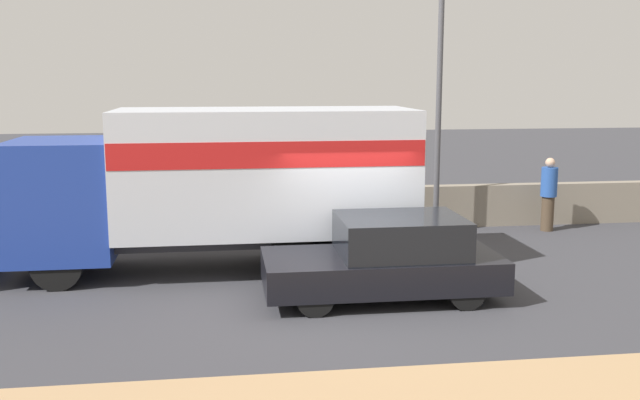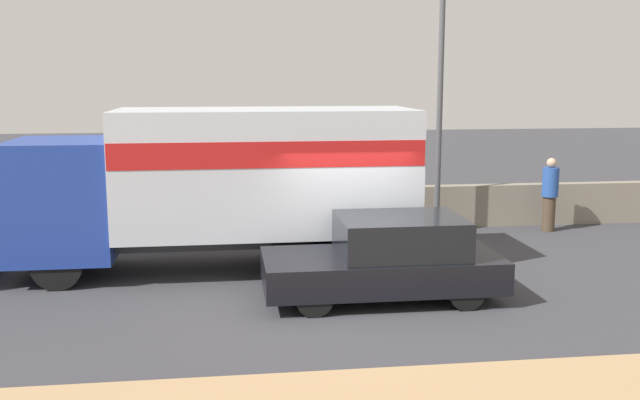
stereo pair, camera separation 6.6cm
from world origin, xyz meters
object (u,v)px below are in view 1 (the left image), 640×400
(box_truck, at_px, (229,177))
(car_hatchback, at_px, (388,258))
(street_lamp, at_px, (439,84))
(pedestrian, at_px, (549,193))

(box_truck, height_order, car_hatchback, box_truck)
(box_truck, bearing_deg, car_hatchback, 140.14)
(box_truck, bearing_deg, street_lamp, -152.01)
(street_lamp, distance_m, box_truck, 6.09)
(box_truck, relative_size, pedestrian, 4.20)
(street_lamp, height_order, pedestrian, street_lamp)
(street_lamp, relative_size, car_hatchback, 1.52)
(pedestrian, bearing_deg, street_lamp, 178.69)
(street_lamp, bearing_deg, car_hatchback, -115.61)
(street_lamp, xyz_separation_m, box_truck, (-5.14, -2.73, -1.80))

